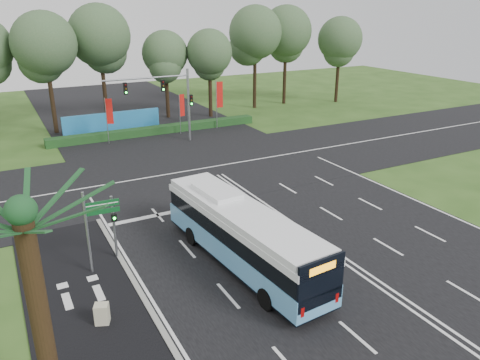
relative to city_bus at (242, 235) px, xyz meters
name	(u,v)px	position (x,y,z in m)	size (l,w,h in m)	color
ground	(288,225)	(4.70, 2.81, -1.71)	(120.00, 120.00, 0.00)	#2C4D19
road_main	(288,224)	(4.70, 2.81, -1.69)	(20.00, 120.00, 0.04)	black
road_cross	(207,168)	(4.70, 14.81, -1.68)	(120.00, 14.00, 0.05)	black
bike_path	(88,309)	(-7.80, -0.19, -1.68)	(5.00, 18.00, 0.06)	black
kerb_strip	(141,294)	(-5.40, -0.19, -1.65)	(0.25, 18.00, 0.12)	gray
city_bus	(242,235)	(0.00, 0.00, 0.00)	(3.41, 11.98, 3.39)	#599ECF
pedestrian_signal	(114,225)	(-5.50, 3.68, 0.22)	(0.30, 0.42, 3.53)	gray
street_sign	(94,222)	(-6.62, 2.81, 1.01)	(1.70, 0.20, 4.36)	gray
utility_cabinet	(102,314)	(-7.42, -1.47, -1.23)	(0.57, 0.48, 0.95)	beige
banner_flag_left	(109,114)	(-0.47, 25.71, 1.22)	(0.65, 0.23, 4.49)	gray
banner_flag_mid	(181,108)	(7.01, 26.09, 1.05)	(0.61, 0.18, 4.20)	gray
banner_flag_right	(219,98)	(11.41, 26.42, 1.62)	(0.76, 0.11, 5.14)	gray
palm_tree	(25,235)	(-9.80, -5.19, 4.74)	(3.20, 3.20, 7.65)	#382614
traffic_light_gantry	(171,95)	(4.91, 23.31, 2.95)	(8.41, 0.28, 7.00)	gray
hedge	(157,130)	(4.70, 27.31, -1.31)	(22.00, 1.20, 0.80)	#153B19
blue_hoarding	(112,123)	(0.70, 29.81, -0.61)	(10.00, 0.30, 2.20)	#2279B9
eucalyptus_row	(163,41)	(8.11, 33.89, 7.10)	(53.86, 9.05, 12.90)	black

